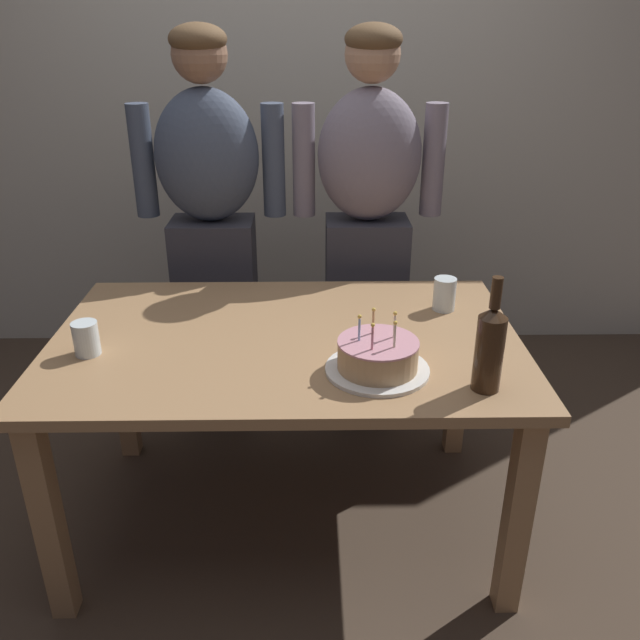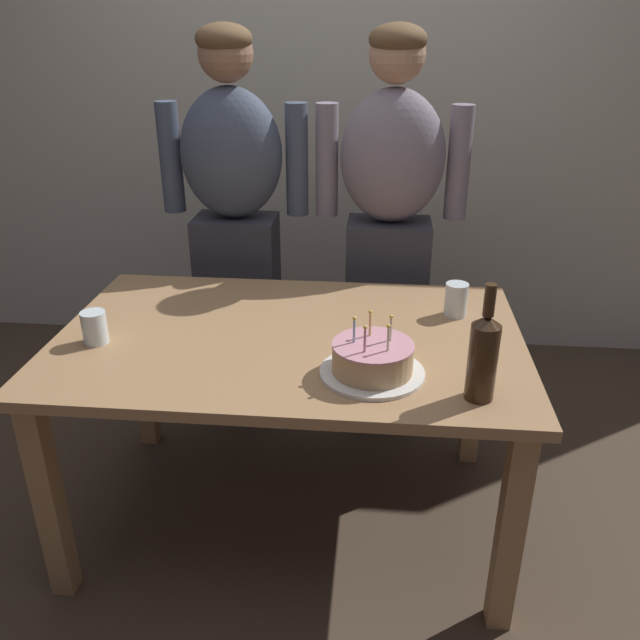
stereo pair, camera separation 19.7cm
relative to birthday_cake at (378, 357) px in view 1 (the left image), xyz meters
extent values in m
plane|color=#47382B|center=(-0.27, 0.23, -0.79)|extent=(10.00, 10.00, 0.00)
cube|color=beige|center=(-0.27, 1.78, 0.51)|extent=(5.20, 0.10, 2.60)
cube|color=#A37A51|center=(-0.27, 0.23, -0.06)|extent=(1.50, 0.96, 0.03)
cube|color=#A37A51|center=(-0.95, -0.18, -0.43)|extent=(0.07, 0.07, 0.70)
cube|color=#A37A51|center=(0.41, -0.18, -0.43)|extent=(0.07, 0.07, 0.70)
cube|color=#A37A51|center=(-0.95, 0.64, -0.43)|extent=(0.07, 0.07, 0.70)
cube|color=#A37A51|center=(0.41, 0.64, -0.43)|extent=(0.07, 0.07, 0.70)
cylinder|color=white|center=(0.00, 0.00, -0.04)|extent=(0.30, 0.30, 0.01)
cylinder|color=tan|center=(0.00, 0.00, 0.01)|extent=(0.23, 0.23, 0.08)
cylinder|color=#D18E9E|center=(0.00, 0.00, 0.05)|extent=(0.23, 0.23, 0.01)
cylinder|color=#EAB266|center=(-0.01, 0.05, 0.09)|extent=(0.01, 0.01, 0.07)
sphere|color=#F9C64C|center=(-0.01, 0.05, 0.13)|extent=(0.01, 0.01, 0.01)
cylinder|color=#93B7DB|center=(-0.05, 0.01, 0.09)|extent=(0.01, 0.01, 0.07)
sphere|color=#F9C64C|center=(-0.05, 0.01, 0.13)|extent=(0.01, 0.01, 0.01)
cylinder|color=pink|center=(-0.02, -0.05, 0.09)|extent=(0.01, 0.01, 0.07)
sphere|color=#F9C64C|center=(-0.02, -0.05, 0.13)|extent=(0.01, 0.01, 0.01)
cylinder|color=beige|center=(0.04, -0.04, 0.09)|extent=(0.01, 0.01, 0.07)
sphere|color=#F9C64C|center=(0.04, -0.04, 0.13)|extent=(0.01, 0.01, 0.01)
cylinder|color=beige|center=(0.05, 0.03, 0.09)|extent=(0.01, 0.01, 0.07)
sphere|color=#F9C64C|center=(0.05, 0.03, 0.13)|extent=(0.01, 0.01, 0.01)
cylinder|color=silver|center=(0.27, 0.44, 0.01)|extent=(0.08, 0.08, 0.12)
cylinder|color=silver|center=(-0.87, 0.12, 0.01)|extent=(0.08, 0.08, 0.10)
cylinder|color=#382314|center=(0.29, -0.10, 0.06)|extent=(0.08, 0.08, 0.22)
cone|color=#382314|center=(0.29, -0.10, 0.18)|extent=(0.08, 0.08, 0.03)
cylinder|color=#382314|center=(0.29, -0.10, 0.24)|extent=(0.03, 0.03, 0.09)
cube|color=#33333D|center=(-0.60, 0.95, -0.33)|extent=(0.34, 0.23, 0.92)
ellipsoid|color=#424C60|center=(-0.60, 0.95, 0.39)|extent=(0.41, 0.27, 0.52)
sphere|color=#936B51|center=(-0.60, 0.95, 0.76)|extent=(0.21, 0.21, 0.21)
ellipsoid|color=brown|center=(-0.60, 0.93, 0.82)|extent=(0.21, 0.21, 0.12)
cylinder|color=#424C60|center=(-0.34, 0.98, 0.37)|extent=(0.09, 0.09, 0.44)
cylinder|color=#424C60|center=(-0.86, 0.98, 0.37)|extent=(0.09, 0.09, 0.44)
cube|color=#33333D|center=(0.04, 0.95, -0.33)|extent=(0.34, 0.23, 0.92)
ellipsoid|color=slate|center=(0.04, 0.95, 0.39)|extent=(0.41, 0.27, 0.52)
sphere|color=tan|center=(0.04, 0.95, 0.76)|extent=(0.21, 0.21, 0.21)
ellipsoid|color=brown|center=(0.04, 0.93, 0.82)|extent=(0.21, 0.21, 0.12)
cylinder|color=slate|center=(0.30, 0.98, 0.37)|extent=(0.09, 0.09, 0.44)
cylinder|color=slate|center=(-0.22, 0.98, 0.37)|extent=(0.09, 0.09, 0.44)
camera|label=1|loc=(-0.19, -1.65, 0.88)|focal=36.59mm
camera|label=2|loc=(0.01, -1.64, 0.88)|focal=36.59mm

